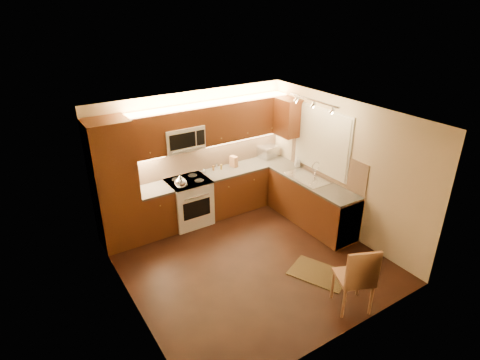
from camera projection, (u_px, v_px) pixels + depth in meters
floor at (250, 260)px, 6.71m from camera, size 4.00×4.00×0.01m
ceiling at (252, 117)px, 5.65m from camera, size 4.00×4.00×0.01m
wall_back at (194, 155)px, 7.71m from camera, size 4.00×0.01×2.50m
wall_front at (346, 260)px, 4.65m from camera, size 4.00×0.01×2.50m
wall_left at (125, 232)px, 5.20m from camera, size 0.01×4.00×2.50m
wall_right at (342, 168)px, 7.16m from camera, size 0.01×4.00×2.50m
pantry at (115, 185)px, 6.71m from camera, size 0.70×0.60×2.30m
base_cab_back_left at (155, 212)px, 7.34m from camera, size 0.62×0.60×0.86m
counter_back_left at (153, 190)px, 7.15m from camera, size 0.62×0.60×0.04m
base_cab_back_right at (246, 186)px, 8.33m from camera, size 1.92×0.60×0.86m
counter_back_right at (246, 167)px, 8.14m from camera, size 1.92×0.60×0.04m
base_cab_right at (311, 203)px, 7.66m from camera, size 0.60×2.00×0.86m
counter_right at (313, 182)px, 7.47m from camera, size 0.60×2.00×0.04m
dishwasher at (338, 218)px, 7.13m from camera, size 0.58×0.60×0.84m
backsplash_back at (210, 154)px, 7.89m from camera, size 3.30×0.02×0.60m
backsplash_right at (326, 163)px, 7.48m from camera, size 0.02×2.00×0.60m
upper_cab_back_left at (145, 136)px, 6.82m from camera, size 0.62×0.35×0.75m
upper_cab_back_right at (243, 118)px, 7.82m from camera, size 1.92×0.35×0.75m
upper_cab_bridge at (181, 118)px, 7.07m from camera, size 0.76×0.35×0.31m
upper_cab_right_corner at (288, 117)px, 7.87m from camera, size 0.35×0.50×0.75m
stove at (189, 202)px, 7.65m from camera, size 0.76×0.65×0.92m
microwave at (182, 138)px, 7.22m from camera, size 0.76×0.38×0.44m
window_frame at (322, 141)px, 7.42m from camera, size 0.03×1.44×1.24m
window_blinds at (321, 141)px, 7.41m from camera, size 0.02×1.36×1.16m
sink at (308, 175)px, 7.55m from camera, size 0.52×0.86×0.15m
faucet at (316, 169)px, 7.60m from camera, size 0.20×0.04×0.30m
track_light_bar at (314, 100)px, 6.73m from camera, size 0.04×1.20×0.03m
kettle at (180, 181)px, 7.12m from camera, size 0.26×0.26×0.25m
toaster_oven at (268, 152)px, 8.53m from camera, size 0.45×0.37×0.24m
knife_block at (234, 161)px, 8.05m from camera, size 0.12×0.17×0.22m
spice_jar_a at (204, 171)px, 7.78m from camera, size 0.06×0.06×0.10m
spice_jar_b at (213, 168)px, 7.90m from camera, size 0.05×0.05×0.10m
spice_jar_c at (216, 166)px, 8.02m from camera, size 0.05×0.05×0.09m
spice_jar_d at (221, 167)px, 7.94m from camera, size 0.04×0.04×0.10m
soap_bottle at (297, 162)px, 8.06m from camera, size 0.11×0.12×0.20m
rug at (319, 273)px, 6.38m from camera, size 0.91×1.06×0.01m
dining_chair at (354, 276)px, 5.51m from camera, size 0.62×0.62×1.06m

